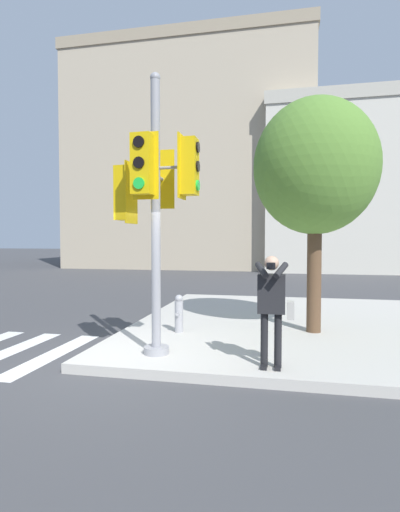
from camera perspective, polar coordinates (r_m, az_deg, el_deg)
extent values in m
plane|color=#424244|center=(6.89, -13.27, -15.02)|extent=(160.00, 160.00, 0.00)
cube|color=#BCB7AD|center=(9.68, 15.93, -9.52)|extent=(8.00, 8.00, 0.16)
cube|color=silver|center=(7.78, -20.22, -13.06)|extent=(0.39, 2.80, 0.01)
cube|color=silver|center=(8.28, -25.58, -12.21)|extent=(0.39, 2.80, 0.01)
cylinder|color=#939399|center=(6.84, -6.25, -13.20)|extent=(0.42, 0.42, 0.12)
cylinder|color=#939399|center=(6.61, -6.33, 5.84)|extent=(0.15, 0.15, 4.35)
sphere|color=#939399|center=(7.10, -6.42, 24.00)|extent=(0.17, 0.17, 0.17)
cylinder|color=#939399|center=(6.93, -5.75, 11.05)|extent=(0.07, 0.38, 0.05)
cube|color=#E5B70C|center=(7.23, -5.10, 10.69)|extent=(0.31, 0.25, 0.90)
cube|color=#E5B70C|center=(7.10, -5.37, 10.84)|extent=(0.42, 0.04, 1.02)
cylinder|color=black|center=(7.41, -4.84, 12.84)|extent=(0.17, 0.04, 0.17)
cylinder|color=black|center=(7.36, -4.83, 10.54)|extent=(0.17, 0.04, 0.17)
cylinder|color=green|center=(7.32, -4.83, 8.22)|extent=(0.17, 0.04, 0.17)
cylinder|color=#939399|center=(6.45, -7.20, 12.39)|extent=(0.06, 0.38, 0.05)
cube|color=#E5B70C|center=(6.16, -8.26, 12.85)|extent=(0.31, 0.25, 0.90)
cube|color=#E5B70C|center=(6.28, -7.79, 12.65)|extent=(0.42, 0.04, 1.02)
cylinder|color=black|center=(6.10, -8.77, 15.83)|extent=(0.17, 0.04, 0.17)
cylinder|color=black|center=(6.04, -8.75, 13.07)|extent=(0.17, 0.04, 0.17)
cylinder|color=green|center=(5.99, -8.73, 10.25)|extent=(0.17, 0.04, 0.17)
cylinder|color=#939399|center=(6.75, -8.44, 8.94)|extent=(0.38, 0.09, 0.05)
cube|color=#E5B70C|center=(6.89, -10.79, 8.78)|extent=(0.27, 0.32, 0.90)
cube|color=#E5B70C|center=(6.83, -9.80, 8.85)|extent=(0.06, 0.42, 1.02)
cylinder|color=black|center=(7.00, -11.80, 11.16)|extent=(0.05, 0.17, 0.17)
cylinder|color=black|center=(6.96, -11.78, 8.72)|extent=(0.05, 0.17, 0.17)
cylinder|color=green|center=(6.93, -11.76, 6.25)|extent=(0.05, 0.17, 0.17)
cylinder|color=#939399|center=(6.61, -4.14, 12.50)|extent=(0.38, 0.06, 0.05)
cube|color=#E5B70C|center=(6.53, -1.48, 12.64)|extent=(0.25, 0.31, 0.90)
cube|color=#E5B70C|center=(6.56, -2.62, 12.58)|extent=(0.04, 0.42, 1.02)
cylinder|color=black|center=(6.56, -0.31, 15.27)|extent=(0.04, 0.17, 0.17)
cylinder|color=black|center=(6.49, -0.31, 12.69)|extent=(0.04, 0.17, 0.17)
cylinder|color=green|center=(6.45, -0.30, 10.07)|extent=(0.04, 0.17, 0.17)
cube|color=black|center=(6.17, 9.12, -15.30)|extent=(0.09, 0.24, 0.05)
cube|color=black|center=(6.16, 11.04, -15.33)|extent=(0.09, 0.24, 0.05)
cylinder|color=black|center=(6.12, 9.17, -11.74)|extent=(0.11, 0.11, 0.81)
cylinder|color=black|center=(6.12, 11.08, -11.77)|extent=(0.11, 0.11, 0.81)
cube|color=#232326|center=(5.99, 10.17, -5.34)|extent=(0.40, 0.22, 0.57)
sphere|color=tan|center=(5.95, 10.20, -1.01)|extent=(0.21, 0.21, 0.21)
cube|color=black|center=(5.64, 10.10, -1.39)|extent=(0.12, 0.10, 0.09)
cylinder|color=black|center=(5.57, 10.08, -1.43)|extent=(0.06, 0.08, 0.06)
cylinder|color=#232326|center=(5.82, 8.82, -1.99)|extent=(0.23, 0.35, 0.23)
cylinder|color=#232326|center=(5.81, 11.48, -2.01)|extent=(0.23, 0.35, 0.23)
cube|color=#B7B2A8|center=(6.04, 12.83, -7.56)|extent=(0.10, 0.20, 0.26)
cylinder|color=brown|center=(8.49, 15.99, -2.09)|extent=(0.29, 0.29, 2.50)
ellipsoid|color=#568433|center=(8.59, 16.15, 12.17)|extent=(2.49, 2.49, 2.74)
cylinder|color=#99999E|center=(8.26, -3.03, -8.63)|extent=(0.17, 0.17, 0.64)
sphere|color=#99999E|center=(8.20, -3.04, -6.07)|extent=(0.15, 0.15, 0.15)
cylinder|color=#99999E|center=(8.14, -3.25, -8.29)|extent=(0.08, 0.06, 0.08)
cube|color=tan|center=(34.12, 0.07, 11.92)|extent=(17.73, 13.88, 15.52)
cube|color=gray|center=(36.39, 0.07, 24.69)|extent=(17.93, 14.08, 0.80)
cube|color=beige|center=(30.92, 21.12, 7.90)|extent=(12.05, 10.95, 10.31)
cube|color=#B2AD9E|center=(31.96, 21.27, 17.86)|extent=(12.25, 11.15, 0.80)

